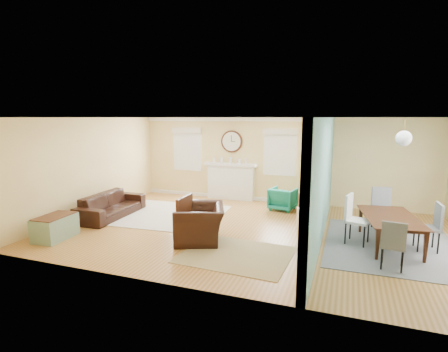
{
  "coord_description": "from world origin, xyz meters",
  "views": [
    {
      "loc": [
        2.02,
        -7.54,
        2.6
      ],
      "look_at": [
        -0.8,
        0.3,
        1.2
      ],
      "focal_mm": 28.0,
      "sensor_mm": 36.0,
      "label": 1
    }
  ],
  "objects_px": {
    "sofa": "(111,205)",
    "eames_chair": "(200,223)",
    "dining_table": "(391,231)",
    "credenza": "(311,203)",
    "green_chair": "(283,199)"
  },
  "relations": [
    {
      "from": "green_chair",
      "to": "dining_table",
      "type": "height_order",
      "value": "green_chair"
    },
    {
      "from": "sofa",
      "to": "dining_table",
      "type": "xyz_separation_m",
      "value": [
        6.75,
        0.11,
        0.0
      ]
    },
    {
      "from": "sofa",
      "to": "eames_chair",
      "type": "height_order",
      "value": "eames_chair"
    },
    {
      "from": "credenza",
      "to": "dining_table",
      "type": "relative_size",
      "value": 0.78
    },
    {
      "from": "dining_table",
      "to": "credenza",
      "type": "bearing_deg",
      "value": 40.75
    },
    {
      "from": "credenza",
      "to": "dining_table",
      "type": "bearing_deg",
      "value": -40.19
    },
    {
      "from": "sofa",
      "to": "eames_chair",
      "type": "xyz_separation_m",
      "value": [
        2.94,
        -0.89,
        0.07
      ]
    },
    {
      "from": "sofa",
      "to": "credenza",
      "type": "bearing_deg",
      "value": -74.7
    },
    {
      "from": "eames_chair",
      "to": "dining_table",
      "type": "height_order",
      "value": "eames_chair"
    },
    {
      "from": "green_chair",
      "to": "dining_table",
      "type": "bearing_deg",
      "value": 152.02
    },
    {
      "from": "sofa",
      "to": "dining_table",
      "type": "bearing_deg",
      "value": -91.54
    },
    {
      "from": "green_chair",
      "to": "dining_table",
      "type": "xyz_separation_m",
      "value": [
        2.59,
        -2.1,
        -0.0
      ]
    },
    {
      "from": "green_chair",
      "to": "dining_table",
      "type": "relative_size",
      "value": 0.39
    },
    {
      "from": "sofa",
      "to": "credenza",
      "type": "relative_size",
      "value": 1.51
    },
    {
      "from": "eames_chair",
      "to": "dining_table",
      "type": "relative_size",
      "value": 0.66
    }
  ]
}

